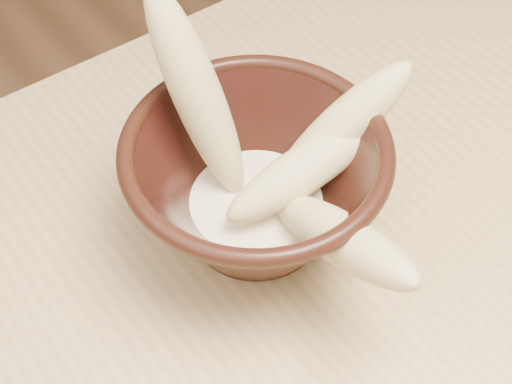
% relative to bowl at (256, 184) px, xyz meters
% --- Properties ---
extents(bowl, '(0.18, 0.18, 0.10)m').
position_rel_bowl_xyz_m(bowl, '(0.00, 0.00, 0.00)').
color(bowl, black).
rests_on(bowl, table).
extents(milk_puddle, '(0.10, 0.10, 0.01)m').
position_rel_bowl_xyz_m(milk_puddle, '(0.00, 0.00, -0.02)').
color(milk_puddle, '#F3E6C4').
rests_on(milk_puddle, bowl).
extents(banana_upright, '(0.05, 0.10, 0.15)m').
position_rel_bowl_xyz_m(banana_upright, '(-0.01, 0.05, 0.05)').
color(banana_upright, '#D9C580').
rests_on(banana_upright, bowl).
extents(banana_right, '(0.12, 0.05, 0.11)m').
position_rel_bowl_xyz_m(banana_right, '(0.06, -0.01, 0.02)').
color(banana_right, '#D9C580').
rests_on(banana_right, bowl).
extents(banana_across, '(0.13, 0.04, 0.06)m').
position_rel_bowl_xyz_m(banana_across, '(0.03, -0.01, 0.01)').
color(banana_across, '#D9C580').
rests_on(banana_across, bowl).
extents(banana_front, '(0.04, 0.14, 0.09)m').
position_rel_bowl_xyz_m(banana_front, '(0.01, -0.07, 0.01)').
color(banana_front, '#D9C580').
rests_on(banana_front, bowl).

